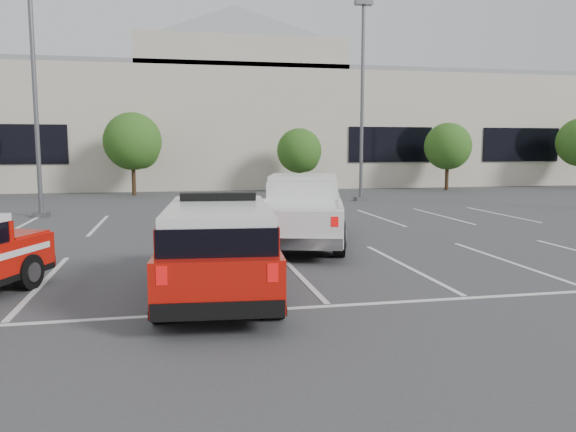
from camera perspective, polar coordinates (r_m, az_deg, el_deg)
name	(u,v)px	position (r m, az deg, el deg)	size (l,w,h in m)	color
ground	(296,272)	(12.82, 0.77, -5.69)	(120.00, 120.00, 0.00)	#3B3B3E
stall_markings	(264,240)	(17.17, -2.42, -2.43)	(23.00, 15.00, 0.01)	silver
convention_building	(210,122)	(44.22, -7.89, 9.40)	(60.00, 16.99, 13.20)	beige
tree_mid_left	(134,143)	(34.35, -15.36, 7.13)	(3.37, 3.37, 4.85)	#3F2B19
tree_mid_right	(300,152)	(35.14, 1.27, 6.49)	(2.77, 2.77, 3.99)	#3F2B19
tree_right	(449,148)	(38.59, 16.01, 6.66)	(3.07, 3.07, 4.42)	#3F2B19
light_pole_left	(35,87)	(24.92, -24.35, 11.84)	(0.90, 0.60, 10.24)	#59595E
light_pole_mid	(362,101)	(29.93, 7.54, 11.48)	(0.90, 0.60, 10.24)	#59595E
fire_chief_suv	(219,254)	(10.82, -7.04, -3.86)	(2.44, 5.63, 1.93)	#B11008
white_pickup	(303,216)	(16.61, 1.49, -0.01)	(3.85, 6.83, 1.98)	silver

